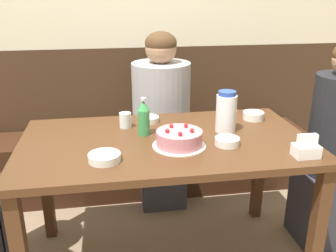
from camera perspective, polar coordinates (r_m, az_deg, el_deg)
name	(u,v)px	position (r m, az deg, el deg)	size (l,w,h in m)	color
back_wall	(143,18)	(2.77, -3.89, 16.10)	(4.80, 0.04, 2.50)	#3D2819
bench_seat	(149,161)	(2.82, -2.96, -5.41)	(2.32, 0.38, 0.45)	#381E11
dining_table	(166,156)	(1.90, -0.34, -4.58)	(1.43, 0.81, 0.74)	#4C2D19
birthday_cake	(179,139)	(1.76, 1.72, -1.96)	(0.25, 0.25, 0.10)	white
water_pitcher	(226,112)	(1.96, 8.85, 2.14)	(0.11, 0.11, 0.22)	white
soju_bottle	(144,117)	(1.89, -3.72, 1.31)	(0.06, 0.06, 0.20)	#388E4C
napkin_holder	(306,149)	(1.77, 20.32, -3.24)	(0.11, 0.08, 0.11)	white
bowl_soup_white	(149,119)	(2.10, -2.94, 1.03)	(0.11, 0.11, 0.03)	white
bowl_rice_small	(104,157)	(1.65, -9.66, -4.74)	(0.14, 0.14, 0.03)	white
bowl_side_dish	(253,116)	(2.19, 12.88, 1.56)	(0.12, 0.12, 0.04)	white
bowl_sauce_shallow	(227,141)	(1.81, 9.00, -2.33)	(0.12, 0.12, 0.04)	white
glass_water_tall	(125,120)	(2.02, -6.52, 0.90)	(0.06, 0.06, 0.08)	silver
person_pale_blue_shirt	(334,156)	(2.33, 23.92, -4.16)	(0.34, 0.31, 1.19)	#33333D
person_grey_tee	(161,122)	(2.54, -1.02, 0.69)	(0.38, 0.38, 1.20)	#33333D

